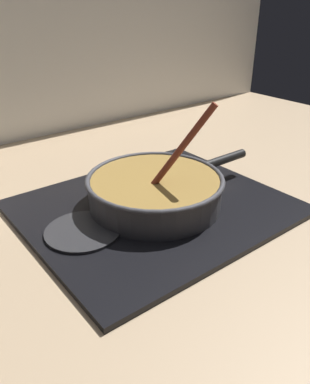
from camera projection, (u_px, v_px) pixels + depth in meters
name	position (u px, v px, depth m)	size (l,w,h in m)	color
ground	(162.00, 263.00, 0.73)	(2.40, 1.60, 0.04)	#9E8466
hob_plate	(155.00, 207.00, 0.87)	(0.56, 0.48, 0.01)	black
burner_ring	(155.00, 203.00, 0.87)	(0.18, 0.18, 0.01)	#592D0C
spare_burner	(83.00, 231.00, 0.77)	(0.15, 0.15, 0.01)	#262628
cooking_pan	(156.00, 190.00, 0.85)	(0.44, 0.30, 0.24)	#38383D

